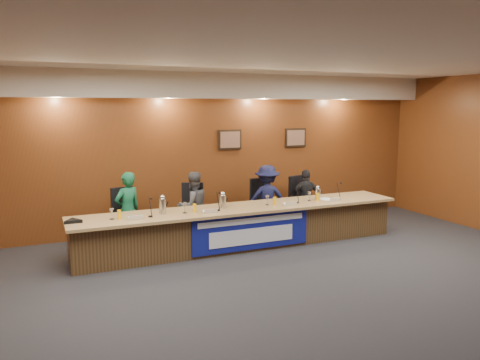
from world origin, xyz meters
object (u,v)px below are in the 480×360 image
(office_chair_a, at_px, (127,221))
(carafe_right, at_px, (318,194))
(carafe_left, at_px, (163,206))
(carafe_mid, at_px, (223,202))
(panelist_a, at_px, (128,210))
(panelist_b, at_px, (193,206))
(office_chair_d, at_px, (303,204))
(dais_body, at_px, (242,228))
(office_chair_c, at_px, (265,208))
(panelist_c, at_px, (267,199))
(speakerphone, at_px, (73,221))
(office_chair_b, at_px, (192,215))
(banner, at_px, (252,232))
(panelist_d, at_px, (306,199))

(office_chair_a, relative_size, carafe_right, 2.14)
(carafe_left, relative_size, carafe_mid, 1.14)
(carafe_left, distance_m, carafe_right, 3.05)
(panelist_a, height_order, panelist_b, panelist_a)
(office_chair_d, bearing_deg, panelist_a, 161.10)
(office_chair_a, relative_size, carafe_mid, 2.08)
(dais_body, height_order, office_chair_c, dais_body)
(carafe_mid, bearing_deg, office_chair_a, 152.60)
(dais_body, height_order, office_chair_a, dais_body)
(panelist_a, relative_size, panelist_c, 1.01)
(panelist_a, bearing_deg, office_chair_c, 158.08)
(panelist_b, relative_size, speakerphone, 4.16)
(dais_body, distance_m, carafe_left, 1.57)
(office_chair_b, height_order, carafe_left, carafe_left)
(banner, relative_size, office_chair_c, 4.58)
(speakerphone, bearing_deg, panelist_d, 9.33)
(panelist_d, relative_size, office_chair_a, 2.57)
(office_chair_d, bearing_deg, panelist_c, 165.73)
(banner, height_order, office_chair_d, banner)
(office_chair_c, height_order, office_chair_d, same)
(banner, xyz_separation_m, carafe_left, (-1.48, 0.39, 0.50))
(dais_body, bearing_deg, panelist_a, 159.63)
(carafe_left, relative_size, carafe_right, 1.16)
(office_chair_c, bearing_deg, speakerphone, -174.99)
(banner, bearing_deg, carafe_right, 12.88)
(panelist_d, height_order, office_chair_a, panelist_d)
(panelist_c, distance_m, carafe_left, 2.46)
(dais_body, relative_size, panelist_d, 4.86)
(panelist_b, xyz_separation_m, office_chair_d, (2.49, 0.10, -0.19))
(office_chair_d, bearing_deg, office_chair_b, 159.56)
(panelist_c, xyz_separation_m, office_chair_d, (0.92, 0.10, -0.21))
(banner, distance_m, speakerphone, 2.96)
(office_chair_b, bearing_deg, office_chair_c, 24.22)
(office_chair_b, height_order, speakerphone, speakerphone)
(banner, relative_size, carafe_mid, 9.55)
(panelist_d, relative_size, carafe_mid, 5.36)
(panelist_d, xyz_separation_m, office_chair_c, (-0.92, 0.10, -0.14))
(office_chair_b, distance_m, carafe_left, 1.21)
(panelist_b, relative_size, office_chair_d, 2.77)
(carafe_mid, bearing_deg, panelist_c, 29.54)
(dais_body, relative_size, carafe_mid, 26.05)
(banner, relative_size, panelist_a, 1.58)
(office_chair_c, bearing_deg, panelist_b, 175.65)
(panelist_a, height_order, office_chair_c, panelist_a)
(office_chair_b, bearing_deg, dais_body, -24.93)
(panelist_a, bearing_deg, carafe_mid, 131.62)
(speakerphone, bearing_deg, panelist_c, 11.55)
(panelist_d, xyz_separation_m, carafe_left, (-3.27, -0.74, 0.26))
(office_chair_b, relative_size, office_chair_d, 1.00)
(office_chair_c, relative_size, speakerphone, 1.50)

